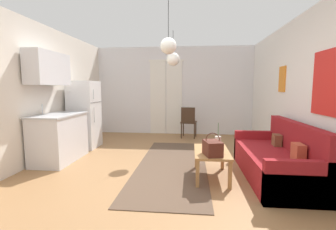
# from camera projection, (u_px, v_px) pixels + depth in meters

# --- Properties ---
(ground_plane) EXTENTS (5.24, 7.96, 0.10)m
(ground_plane) POSITION_uv_depth(u_px,v_px,m) (156.00, 182.00, 3.65)
(ground_plane) COLOR #996D44
(wall_back) EXTENTS (4.84, 0.13, 2.62)m
(wall_back) POSITION_uv_depth(u_px,v_px,m) (174.00, 91.00, 7.18)
(wall_back) COLOR silver
(wall_back) RESTS_ON ground_plane
(wall_right) EXTENTS (0.12, 7.56, 2.62)m
(wall_right) POSITION_uv_depth(u_px,v_px,m) (325.00, 94.00, 3.26)
(wall_right) COLOR white
(wall_right) RESTS_ON ground_plane
(wall_left) EXTENTS (0.12, 7.56, 2.62)m
(wall_left) POSITION_uv_depth(u_px,v_px,m) (7.00, 94.00, 3.73)
(wall_left) COLOR silver
(wall_left) RESTS_ON ground_plane
(area_rug) EXTENTS (1.21, 3.36, 0.01)m
(area_rug) POSITION_uv_depth(u_px,v_px,m) (172.00, 165.00, 4.33)
(area_rug) COLOR brown
(area_rug) RESTS_ON ground_plane
(couch) EXTENTS (0.83, 1.99, 0.87)m
(couch) POSITION_uv_depth(u_px,v_px,m) (278.00, 161.00, 3.69)
(couch) COLOR maroon
(couch) RESTS_ON ground_plane
(coffee_table) EXTENTS (0.53, 0.89, 0.43)m
(coffee_table) POSITION_uv_depth(u_px,v_px,m) (212.00, 154.00, 3.68)
(coffee_table) COLOR #A87542
(coffee_table) RESTS_ON ground_plane
(bamboo_vase) EXTENTS (0.10, 0.10, 0.42)m
(bamboo_vase) POSITION_uv_depth(u_px,v_px,m) (218.00, 142.00, 3.77)
(bamboo_vase) COLOR beige
(bamboo_vase) RESTS_ON coffee_table
(handbag) EXTENTS (0.29, 0.36, 0.33)m
(handbag) POSITION_uv_depth(u_px,v_px,m) (213.00, 148.00, 3.41)
(handbag) COLOR #512319
(handbag) RESTS_ON coffee_table
(refrigerator) EXTENTS (0.60, 0.64, 1.56)m
(refrigerator) POSITION_uv_depth(u_px,v_px,m) (85.00, 115.00, 5.53)
(refrigerator) COLOR white
(refrigerator) RESTS_ON ground_plane
(kitchen_counter) EXTENTS (0.64, 1.16, 2.06)m
(kitchen_counter) POSITION_uv_depth(u_px,v_px,m) (57.00, 121.00, 4.50)
(kitchen_counter) COLOR silver
(kitchen_counter) RESTS_ON ground_plane
(accent_chair) EXTENTS (0.47, 0.45, 0.87)m
(accent_chair) POSITION_uv_depth(u_px,v_px,m) (189.00, 121.00, 6.58)
(accent_chair) COLOR #382619
(accent_chair) RESTS_ON ground_plane
(pendant_lamp_near) EXTENTS (0.23, 0.23, 0.74)m
(pendant_lamp_near) POSITION_uv_depth(u_px,v_px,m) (168.00, 46.00, 3.36)
(pendant_lamp_near) COLOR black
(pendant_lamp_far) EXTENTS (0.29, 0.29, 0.75)m
(pendant_lamp_far) POSITION_uv_depth(u_px,v_px,m) (173.00, 59.00, 5.09)
(pendant_lamp_far) COLOR black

